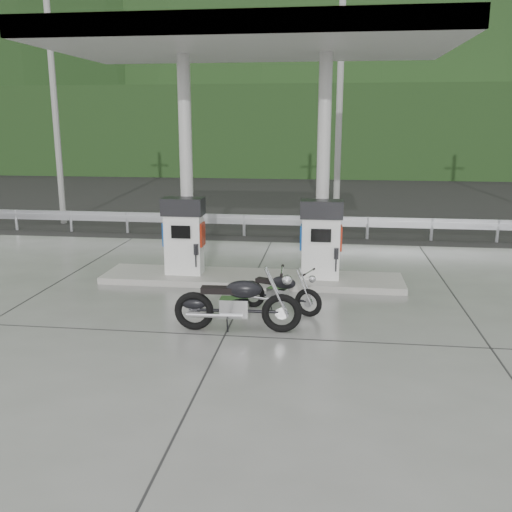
# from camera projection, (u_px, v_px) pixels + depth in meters

# --- Properties ---
(ground) EXTENTS (160.00, 160.00, 0.00)m
(ground) POSITION_uv_depth(u_px,v_px,m) (234.00, 318.00, 10.99)
(ground) COLOR black
(ground) RESTS_ON ground
(forecourt_apron) EXTENTS (18.00, 14.00, 0.02)m
(forecourt_apron) POSITION_uv_depth(u_px,v_px,m) (234.00, 317.00, 10.99)
(forecourt_apron) COLOR slate
(forecourt_apron) RESTS_ON ground
(pump_island) EXTENTS (7.00, 1.40, 0.15)m
(pump_island) POSITION_uv_depth(u_px,v_px,m) (252.00, 278.00, 13.38)
(pump_island) COLOR gray
(pump_island) RESTS_ON forecourt_apron
(gas_pump_left) EXTENTS (0.95, 0.55, 1.80)m
(gas_pump_left) POSITION_uv_depth(u_px,v_px,m) (184.00, 236.00, 13.36)
(gas_pump_left) COLOR white
(gas_pump_left) RESTS_ON pump_island
(gas_pump_right) EXTENTS (0.95, 0.55, 1.80)m
(gas_pump_right) POSITION_uv_depth(u_px,v_px,m) (321.00, 240.00, 12.96)
(gas_pump_right) COLOR white
(gas_pump_right) RESTS_ON pump_island
(canopy_column_left) EXTENTS (0.30, 0.30, 5.00)m
(canopy_column_left) POSITION_uv_depth(u_px,v_px,m) (186.00, 166.00, 13.38)
(canopy_column_left) COLOR silver
(canopy_column_left) RESTS_ON pump_island
(canopy_column_right) EXTENTS (0.30, 0.30, 5.00)m
(canopy_column_right) POSITION_uv_depth(u_px,v_px,m) (323.00, 167.00, 12.98)
(canopy_column_right) COLOR silver
(canopy_column_right) RESTS_ON pump_island
(canopy_roof) EXTENTS (8.50, 5.00, 0.40)m
(canopy_roof) POSITION_uv_depth(u_px,v_px,m) (251.00, 41.00, 12.17)
(canopy_roof) COLOR silver
(canopy_roof) RESTS_ON canopy_column_left
(guardrail) EXTENTS (26.00, 0.16, 1.42)m
(guardrail) POSITION_uv_depth(u_px,v_px,m) (274.00, 215.00, 18.55)
(guardrail) COLOR #AEB0B7
(guardrail) RESTS_ON ground
(road) EXTENTS (60.00, 7.00, 0.01)m
(road) POSITION_uv_depth(u_px,v_px,m) (283.00, 219.00, 22.09)
(road) COLOR black
(road) RESTS_ON ground
(utility_pole_a) EXTENTS (0.22, 0.22, 8.00)m
(utility_pole_a) POSITION_uv_depth(u_px,v_px,m) (55.00, 112.00, 20.23)
(utility_pole_a) COLOR gray
(utility_pole_a) RESTS_ON ground
(utility_pole_b) EXTENTS (0.22, 0.22, 8.00)m
(utility_pole_b) POSITION_uv_depth(u_px,v_px,m) (339.00, 112.00, 18.99)
(utility_pole_b) COLOR gray
(utility_pole_b) RESTS_ON ground
(tree_band) EXTENTS (80.00, 6.00, 6.00)m
(tree_band) POSITION_uv_depth(u_px,v_px,m) (306.00, 131.00, 39.25)
(tree_band) COLOR black
(tree_band) RESTS_ON ground
(forested_hills) EXTENTS (100.00, 40.00, 140.00)m
(forested_hills) POSITION_uv_depth(u_px,v_px,m) (316.00, 152.00, 68.89)
(forested_hills) COLOR black
(forested_hills) RESTS_ON ground
(motorcycle_left) EXTENTS (1.74, 1.07, 0.79)m
(motorcycle_left) POSITION_uv_depth(u_px,v_px,m) (280.00, 292.00, 11.22)
(motorcycle_left) COLOR black
(motorcycle_left) RESTS_ON forecourt_apron
(motorcycle_right) EXTENTS (2.17, 0.78, 1.01)m
(motorcycle_right) POSITION_uv_depth(u_px,v_px,m) (238.00, 304.00, 10.16)
(motorcycle_right) COLOR black
(motorcycle_right) RESTS_ON forecourt_apron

